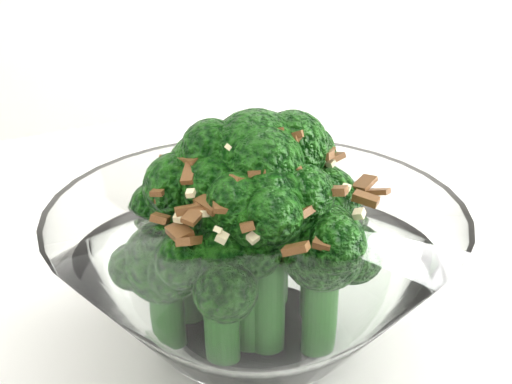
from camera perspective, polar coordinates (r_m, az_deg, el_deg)
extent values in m
cube|color=white|center=(0.63, 18.63, -4.00)|extent=(1.36, 1.08, 0.04)
cylinder|color=white|center=(0.45, 0.00, -11.29)|extent=(0.10, 0.10, 0.01)
cylinder|color=#1F5C18|center=(0.42, 0.00, -5.14)|extent=(0.02, 0.02, 0.09)
sphere|color=#1B5D11|center=(0.39, 0.00, 2.61)|extent=(0.06, 0.06, 0.06)
cylinder|color=#1F5C18|center=(0.44, 1.39, -3.96)|extent=(0.02, 0.02, 0.09)
sphere|color=#1B5D11|center=(0.42, 1.47, 2.77)|extent=(0.05, 0.05, 0.05)
cylinder|color=#1F5C18|center=(0.43, -3.22, -5.41)|extent=(0.02, 0.02, 0.08)
sphere|color=#1B5D11|center=(0.40, -3.40, 1.37)|extent=(0.05, 0.05, 0.05)
cylinder|color=#1F5C18|center=(0.40, 0.95, -7.90)|extent=(0.02, 0.02, 0.08)
sphere|color=#1B5D11|center=(0.38, 1.00, -1.16)|extent=(0.05, 0.05, 0.05)
cylinder|color=#1F5C18|center=(0.44, 4.93, -6.22)|extent=(0.02, 0.02, 0.06)
sphere|color=#1B5D11|center=(0.42, 5.14, -1.01)|extent=(0.05, 0.05, 0.05)
cylinder|color=#1F5C18|center=(0.44, -5.46, -6.56)|extent=(0.02, 0.02, 0.06)
sphere|color=#1B5D11|center=(0.42, -5.69, -1.49)|extent=(0.05, 0.05, 0.05)
cylinder|color=#1F5C18|center=(0.41, 5.15, -9.49)|extent=(0.02, 0.02, 0.06)
sphere|color=#1B5D11|center=(0.38, 5.37, -4.45)|extent=(0.05, 0.05, 0.05)
cylinder|color=#1F5C18|center=(0.40, -2.75, -10.27)|extent=(0.02, 0.02, 0.05)
sphere|color=#1B5D11|center=(0.38, -2.87, -5.40)|extent=(0.05, 0.05, 0.05)
cylinder|color=#1F5C18|center=(0.47, 4.90, -5.00)|extent=(0.02, 0.02, 0.05)
sphere|color=#1B5D11|center=(0.46, 5.05, -1.27)|extent=(0.04, 0.04, 0.04)
cylinder|color=#1F5C18|center=(0.42, -7.10, -9.67)|extent=(0.02, 0.02, 0.04)
sphere|color=#1B5D11|center=(0.40, -7.34, -5.68)|extent=(0.05, 0.05, 0.05)
cylinder|color=#1F5C18|center=(0.47, -0.78, -4.57)|extent=(0.02, 0.02, 0.05)
sphere|color=#1B5D11|center=(0.46, -0.81, -0.73)|extent=(0.04, 0.04, 0.04)
cylinder|color=#1F5C18|center=(0.40, -0.52, -7.92)|extent=(0.02, 0.02, 0.08)
sphere|color=#1B5D11|center=(0.38, -0.55, -1.60)|extent=(0.05, 0.05, 0.05)
cube|color=brown|center=(0.36, -4.91, -1.77)|extent=(0.02, 0.02, 0.01)
cube|color=brown|center=(0.40, 5.59, 2.96)|extent=(0.01, 0.02, 0.01)
cube|color=brown|center=(0.39, -7.58, 0.23)|extent=(0.01, 0.02, 0.00)
cube|color=brown|center=(0.42, 2.78, 4.09)|extent=(0.02, 0.02, 0.01)
cube|color=brown|center=(0.44, -2.64, 3.47)|extent=(0.01, 0.02, 0.01)
cube|color=brown|center=(0.37, -7.65, -2.11)|extent=(0.01, 0.02, 0.01)
cube|color=brown|center=(0.38, -5.19, 2.59)|extent=(0.01, 0.02, 0.01)
cube|color=brown|center=(0.35, -0.72, -2.70)|extent=(0.01, 0.02, 0.01)
cube|color=brown|center=(0.41, 5.62, 3.15)|extent=(0.01, 0.01, 0.01)
cube|color=brown|center=(0.38, 1.35, 5.13)|extent=(0.01, 0.02, 0.01)
cube|color=brown|center=(0.39, -7.40, -0.32)|extent=(0.01, 0.01, 0.00)
cube|color=brown|center=(0.45, 3.52, 3.18)|extent=(0.02, 0.01, 0.01)
cube|color=brown|center=(0.36, -0.82, 1.03)|extent=(0.02, 0.01, 0.01)
cube|color=brown|center=(0.39, -5.16, 1.80)|extent=(0.02, 0.01, 0.01)
cube|color=brown|center=(0.38, 2.87, 4.45)|extent=(0.02, 0.01, 0.01)
cube|color=brown|center=(0.42, 5.98, 2.62)|extent=(0.02, 0.02, 0.01)
cube|color=brown|center=(0.41, 8.68, 0.70)|extent=(0.02, 0.02, 0.01)
cube|color=brown|center=(0.37, 0.08, 1.77)|extent=(0.01, 0.02, 0.01)
cube|color=brown|center=(0.36, 4.14, -1.41)|extent=(0.02, 0.02, 0.01)
cube|color=brown|center=(0.36, -5.36, -3.93)|extent=(0.01, 0.02, 0.01)
cube|color=brown|center=(0.36, -6.14, -3.21)|extent=(0.01, 0.02, 0.01)
cube|color=brown|center=(0.37, 2.80, 2.36)|extent=(0.01, 0.01, 0.01)
cube|color=brown|center=(0.41, -6.69, 2.37)|extent=(0.02, 0.02, 0.01)
cube|color=brown|center=(0.35, 3.21, -4.55)|extent=(0.02, 0.01, 0.01)
cube|color=brown|center=(0.40, 8.78, -0.54)|extent=(0.02, 0.02, 0.01)
cube|color=brown|center=(0.36, -2.86, -0.84)|extent=(0.01, 0.02, 0.01)
cube|color=brown|center=(0.44, -2.31, 3.77)|extent=(0.01, 0.02, 0.01)
cube|color=brown|center=(0.36, -3.70, -0.98)|extent=(0.02, 0.02, 0.01)
cube|color=brown|center=(0.43, -5.93, 2.10)|extent=(0.02, 0.02, 0.01)
cube|color=brown|center=(0.39, 2.77, 3.95)|extent=(0.02, 0.01, 0.01)
cube|color=brown|center=(0.42, 0.40, 4.98)|extent=(0.02, 0.02, 0.01)
cube|color=brown|center=(0.41, 9.56, 0.01)|extent=(0.02, 0.02, 0.01)
cube|color=brown|center=(0.36, -5.50, -1.43)|extent=(0.01, 0.01, 0.01)
cube|color=brown|center=(0.37, 6.15, 0.09)|extent=(0.02, 0.02, 0.01)
cube|color=brown|center=(0.44, -6.75, 2.07)|extent=(0.01, 0.02, 0.01)
cube|color=brown|center=(0.38, 2.50, 4.46)|extent=(0.01, 0.02, 0.01)
cube|color=brown|center=(0.42, 5.46, 2.75)|extent=(0.02, 0.02, 0.01)
cube|color=brown|center=(0.38, 0.96, 4.77)|extent=(0.02, 0.01, 0.01)
cube|color=brown|center=(0.38, -5.34, 1.54)|extent=(0.01, 0.02, 0.01)
cube|color=brown|center=(0.38, 2.41, 4.11)|extent=(0.02, 0.01, 0.01)
cube|color=brown|center=(0.41, 3.40, 4.66)|extent=(0.01, 0.01, 0.01)
cube|color=brown|center=(0.36, 5.51, -3.82)|extent=(0.02, 0.02, 0.01)
cube|color=beige|center=(0.35, -3.05, -3.03)|extent=(0.01, 0.01, 0.01)
cube|color=beige|center=(0.41, 2.61, 4.64)|extent=(0.01, 0.01, 0.01)
cube|color=beige|center=(0.36, -6.15, -2.04)|extent=(0.01, 0.01, 0.01)
cube|color=beige|center=(0.42, 3.60, 4.07)|extent=(0.01, 0.01, 0.00)
cube|color=beige|center=(0.37, 8.25, -1.73)|extent=(0.01, 0.01, 0.01)
cube|color=beige|center=(0.43, -4.59, 3.41)|extent=(0.01, 0.01, 0.00)
cube|color=beige|center=(0.44, 3.23, 3.77)|extent=(0.01, 0.01, 0.00)
cube|color=beige|center=(0.37, -5.25, -0.09)|extent=(0.01, 0.01, 0.00)
cube|color=beige|center=(0.37, 2.52, 2.44)|extent=(0.01, 0.01, 0.01)
cube|color=beige|center=(0.44, -1.07, 4.02)|extent=(0.01, 0.01, 0.01)
cube|color=beige|center=(0.35, -2.73, -3.64)|extent=(0.01, 0.01, 0.01)
cube|color=beige|center=(0.38, 0.85, 4.51)|extent=(0.01, 0.01, 0.01)
cube|color=beige|center=(0.41, 0.92, 5.32)|extent=(0.01, 0.01, 0.00)
cube|color=beige|center=(0.39, 7.24, 0.37)|extent=(0.01, 0.01, 0.00)
cube|color=beige|center=(0.41, 6.01, 2.29)|extent=(0.01, 0.01, 0.00)
cube|color=beige|center=(0.42, 2.02, 4.88)|extent=(0.01, 0.01, 0.00)
cube|color=beige|center=(0.37, -2.15, 3.58)|extent=(0.01, 0.01, 0.01)
cube|color=beige|center=(0.36, -4.30, -1.77)|extent=(0.01, 0.01, 0.01)
cube|color=beige|center=(0.35, -0.25, -3.67)|extent=(0.01, 0.01, 0.01)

